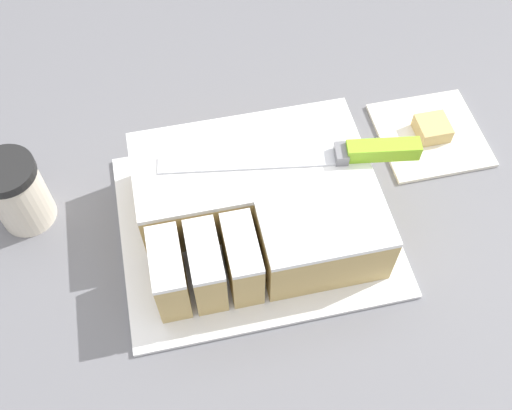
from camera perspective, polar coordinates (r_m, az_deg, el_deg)
The scene contains 8 objects.
ground_plane at distance 1.68m, azimuth 0.11°, elevation -16.46°, with size 8.00×8.00×0.00m, color #7F705B.
countertop at distance 1.25m, azimuth 0.14°, elevation -10.44°, with size 1.40×1.10×0.92m.
cake_board at distance 0.81m, azimuth 0.00°, elevation -1.82°, with size 0.36×0.30×0.01m.
cake at distance 0.78m, azimuth 0.24°, elevation 0.24°, with size 0.30×0.23×0.09m.
knife at distance 0.77m, azimuth 8.42°, elevation 4.89°, with size 0.33×0.07×0.02m.
coffee_cup at distance 0.84m, azimuth -21.78°, elevation 1.10°, with size 0.08×0.08×0.11m.
paper_napkin at distance 0.94m, azimuth 16.23°, elevation 6.44°, with size 0.15×0.15×0.01m.
brownie at distance 0.93m, azimuth 16.44°, elevation 7.01°, with size 0.05×0.05×0.02m.
Camera 1 is at (-0.11, -0.47, 1.61)m, focal length 42.00 mm.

